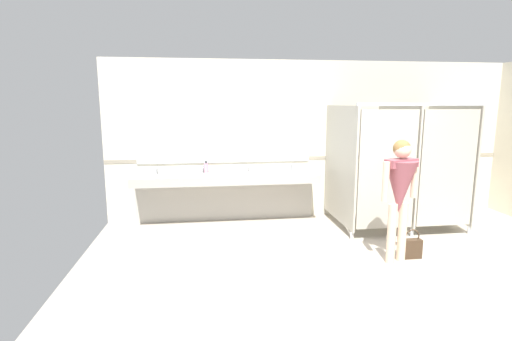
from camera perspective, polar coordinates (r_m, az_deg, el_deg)
The scene contains 11 objects.
ground_plane at distance 4.87m, azimuth 18.66°, elevation -15.67°, with size 7.39×5.92×0.10m, color #B2A899.
wall_back at distance 6.97m, azimuth 9.39°, elevation 4.53°, with size 7.39×0.12×2.73m, color beige.
wall_back_tile_band at distance 6.94m, azimuth 9.47°, elevation 1.88°, with size 7.39×0.01×0.06m, color #9E937F.
vanity_counter at distance 6.50m, azimuth -4.43°, elevation -2.30°, with size 3.05×0.58×0.97m.
mirror_panel at distance 6.58m, azimuth -4.64°, elevation 6.04°, with size 2.95×0.02×1.12m, color silver.
bathroom_stalls at distance 6.54m, azimuth 20.80°, elevation 0.89°, with size 1.97×1.37×2.01m.
person_standing at distance 5.12m, azimuth 20.55°, elevation -2.28°, with size 0.54×0.50×1.57m.
handbag at distance 5.54m, azimuth 22.03°, elevation -10.56°, with size 0.26×0.10×0.39m.
soap_dispenser at distance 6.52m, azimuth -7.40°, elevation 0.42°, with size 0.07×0.07×0.20m.
paper_cup at distance 6.30m, azimuth -11.96°, elevation -0.34°, with size 0.07×0.07×0.11m, color white.
floor_drain_cover at distance 4.28m, azimuth 16.75°, elevation -18.49°, with size 0.14×0.14×0.01m, color #B7BABF.
Camera 1 is at (-2.05, -3.91, 2.02)m, focal length 26.99 mm.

